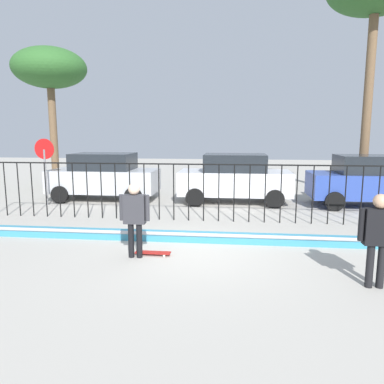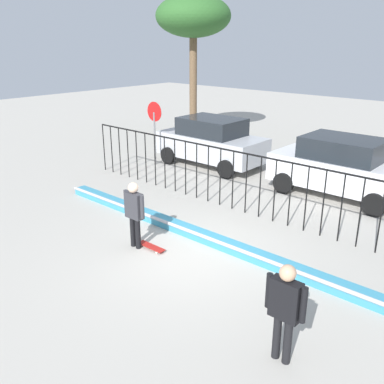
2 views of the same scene
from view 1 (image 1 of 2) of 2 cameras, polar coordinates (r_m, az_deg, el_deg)
ground_plane at (r=8.66m, az=0.16°, el=-9.06°), size 60.00×60.00×0.00m
bowl_coping_ledge at (r=9.31m, az=0.66°, el=-6.97°), size 11.00×0.40×0.27m
perimeter_fence at (r=11.26m, az=1.82°, el=0.95°), size 14.04×0.04×1.78m
skateboarder at (r=8.03m, az=-8.92°, el=-3.31°), size 0.67×0.25×1.65m
skateboard at (r=8.36m, az=-6.11°, el=-9.36°), size 0.80×0.20×0.07m
camera_operator at (r=7.16m, az=26.97°, el=-5.59°), size 0.68×0.25×1.68m
parked_car_silver at (r=15.33m, az=-13.48°, el=2.43°), size 4.30×2.12×1.90m
parked_car_white at (r=14.40m, az=6.66°, el=2.19°), size 4.30×2.12×1.90m
parked_car_blue at (r=15.01m, az=25.92°, el=1.61°), size 4.30×2.12×1.90m
stop_sign at (r=14.73m, az=-21.89°, el=4.27°), size 0.76×0.07×2.50m
palm_tree_short at (r=19.65m, az=-21.25°, el=17.29°), size 3.47×3.47×6.73m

